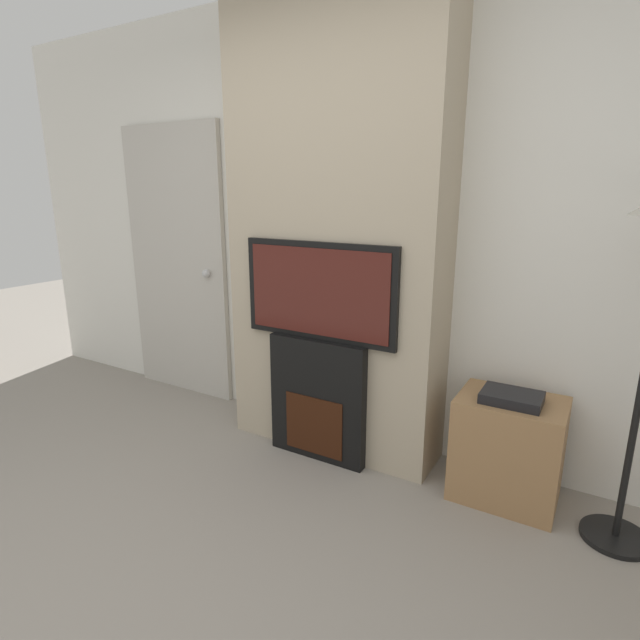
{
  "coord_description": "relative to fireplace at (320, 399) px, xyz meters",
  "views": [
    {
      "loc": [
        1.39,
        -0.71,
        1.56
      ],
      "look_at": [
        0.0,
        1.63,
        0.84
      ],
      "focal_mm": 28.0,
      "sensor_mm": 36.0,
      "label": 1
    }
  ],
  "objects": [
    {
      "name": "media_stand",
      "position": [
        1.04,
        0.12,
        -0.08
      ],
      "size": [
        0.51,
        0.38,
        0.6
      ],
      "color": "#997047",
      "rests_on": "ground_plane"
    },
    {
      "name": "fireplace",
      "position": [
        0.0,
        0.0,
        0.0
      ],
      "size": [
        0.61,
        0.15,
        0.73
      ],
      "color": "black",
      "rests_on": "ground_plane"
    },
    {
      "name": "entry_door",
      "position": [
        -1.46,
        0.35,
        0.64
      ],
      "size": [
        0.94,
        0.09,
        2.01
      ],
      "color": "#BCB7AD",
      "rests_on": "ground_plane"
    },
    {
      "name": "chimney_breast",
      "position": [
        0.0,
        0.19,
        0.99
      ],
      "size": [
        1.28,
        0.37,
        2.7
      ],
      "color": "tan",
      "rests_on": "ground_plane"
    },
    {
      "name": "wall_back",
      "position": [
        0.0,
        0.4,
        0.99
      ],
      "size": [
        6.0,
        0.06,
        2.7
      ],
      "color": "silver",
      "rests_on": "ground_plane"
    },
    {
      "name": "television",
      "position": [
        0.0,
        -0.0,
        0.64
      ],
      "size": [
        0.94,
        0.07,
        0.55
      ],
      "color": "black",
      "rests_on": "fireplace"
    }
  ]
}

